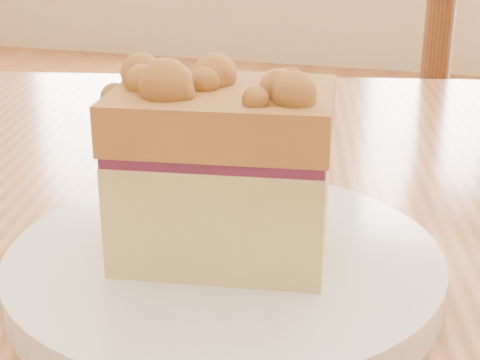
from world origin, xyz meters
name	(u,v)px	position (x,y,z in m)	size (l,w,h in m)	color
plate	(224,267)	(-0.16, 0.06, 0.76)	(0.23, 0.23, 0.02)	white
cake_slice	(219,162)	(-0.16, 0.06, 0.82)	(0.12, 0.10, 0.10)	#D8CB7A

